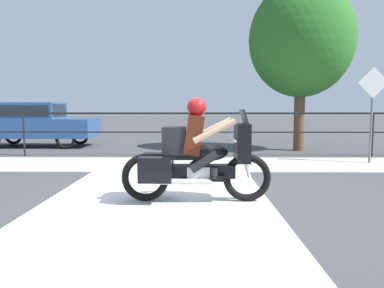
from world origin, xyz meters
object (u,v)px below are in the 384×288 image
object	(u,v)px
parked_car	(35,121)
street_sign	(372,102)
motorcycle	(195,156)
tree_behind_sign	(301,40)

from	to	relation	value
parked_car	street_sign	bearing A→B (deg)	-24.23
street_sign	motorcycle	bearing A→B (deg)	-138.55
motorcycle	parked_car	xyz separation A→B (m)	(-5.87, 7.94, 0.23)
street_sign	parked_car	bearing A→B (deg)	158.99
motorcycle	tree_behind_sign	bearing A→B (deg)	64.06
parked_car	tree_behind_sign	xyz separation A→B (m)	(9.29, -1.16, 2.68)
parked_car	street_sign	xyz separation A→B (m)	(10.36, -3.98, 0.64)
street_sign	tree_behind_sign	world-z (taller)	tree_behind_sign
street_sign	tree_behind_sign	bearing A→B (deg)	110.69
motorcycle	tree_behind_sign	world-z (taller)	tree_behind_sign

